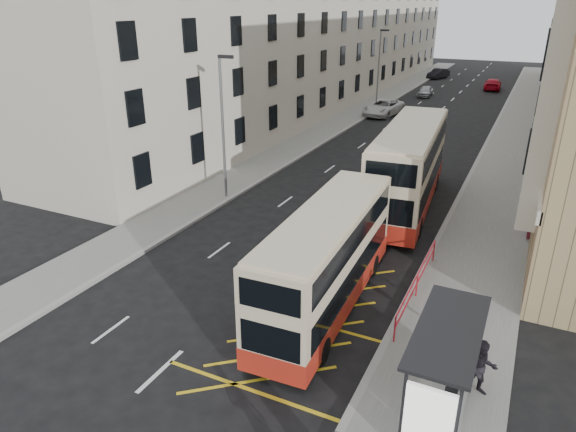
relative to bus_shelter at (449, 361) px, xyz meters
The scene contains 19 objects.
ground 8.62m from the bus_shelter, behind, with size 200.00×200.00×0.00m, color black.
pavement_right 30.46m from the bus_shelter, 90.65° to the left, with size 4.00×120.00×0.15m, color slate.
pavement_left 34.34m from the bus_shelter, 117.53° to the left, with size 3.00×120.00×0.15m, color slate.
kerb_right 30.55m from the bus_shelter, 94.41° to the left, with size 0.25×120.00×0.15m, color gray.
kerb_left 33.67m from the bus_shelter, 115.26° to the left, with size 0.25×120.00×0.15m, color gray.
road_markings 46.20m from the bus_shelter, 100.42° to the left, with size 10.00×110.00×0.01m, color silver, non-canonical shape.
terrace_left 50.98m from the bus_shelter, 115.38° to the left, with size 9.18×79.00×13.25m.
bus_shelter is the anchor object (origin of this frame).
guard_railing 6.61m from the bus_shelter, 108.82° to the left, with size 0.06×6.56×1.01m.
street_lamp_near 19.38m from the bus_shelter, 139.86° to the left, with size 0.93×0.18×8.00m.
street_lamp_far 44.94m from the bus_shelter, 109.12° to the left, with size 0.93×0.18×8.00m.
double_decker_front 6.55m from the bus_shelter, 140.72° to the left, with size 2.67×9.92×3.92m.
double_decker_rear 16.22m from the bus_shelter, 107.39° to the left, with size 3.66×11.87×4.66m.
pedestrian_mid 2.02m from the bus_shelter, 63.37° to the left, with size 0.87×0.68×1.80m, color black.
pedestrian_far 4.72m from the bus_shelter, 102.05° to the left, with size 0.89×0.37×1.52m, color black.
white_van 41.85m from the bus_shelter, 108.38° to the left, with size 2.65×5.75×1.60m, color silver.
car_silver 54.27m from the bus_shelter, 102.52° to the left, with size 1.51×3.76×1.28m, color #A1A4A9.
car_dark 71.10m from the bus_shelter, 100.88° to the left, with size 1.53×4.39×1.45m, color black.
car_red 62.15m from the bus_shelter, 94.53° to the left, with size 2.02×4.97×1.44m, color #AF0314.
Camera 1 is at (9.30, -11.93, 10.74)m, focal length 32.00 mm.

